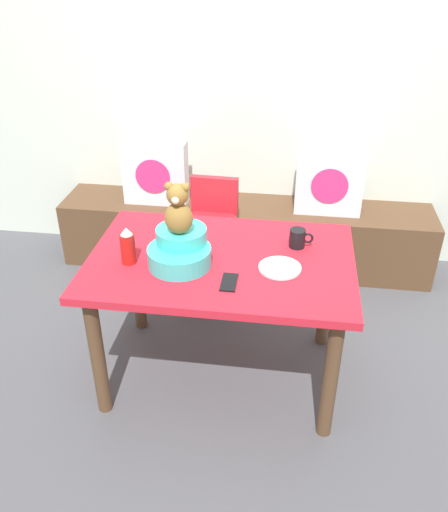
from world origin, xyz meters
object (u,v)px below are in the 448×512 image
ketchup_bottle (128,246)px  dining_table (221,276)px  pillow_floral_right (329,182)px  cell_phone (229,282)px  pillow_floral_left (155,173)px  highchair (211,225)px  infant_seat_teal (180,249)px  teddy_bear (178,210)px  dinner_plate_near (280,268)px  coffee_mug (298,238)px

ketchup_bottle → dining_table: bearing=13.4°
pillow_floral_right → ketchup_bottle: size_ratio=2.38×
ketchup_bottle → cell_phone: (0.49, -0.11, -0.08)m
pillow_floral_right → pillow_floral_left: bearing=180.0°
highchair → infant_seat_teal: (-0.01, -0.82, 0.29)m
highchair → ketchup_bottle: (-0.25, -0.85, 0.31)m
infant_seat_teal → cell_phone: infant_seat_teal is taller
infant_seat_teal → teddy_bear: teddy_bear is taller
teddy_bear → dinner_plate_near: teddy_bear is taller
infant_seat_teal → coffee_mug: 0.59m
pillow_floral_left → highchair: bearing=-42.6°
dining_table → coffee_mug: bearing=23.7°
infant_seat_teal → ketchup_bottle: size_ratio=1.78×
pillow_floral_left → coffee_mug: 1.41m
coffee_mug → cell_phone: (-0.30, -0.37, -0.04)m
infant_seat_teal → ketchup_bottle: (-0.24, -0.03, 0.02)m
pillow_floral_right → cell_phone: bearing=-109.6°
pillow_floral_left → pillow_floral_right: bearing=0.0°
pillow_floral_left → highchair: size_ratio=0.56×
infant_seat_teal → dining_table: bearing=20.9°
highchair → teddy_bear: size_ratio=3.16×
pillow_floral_left → coffee_mug: bearing=-45.4°
pillow_floral_right → infant_seat_teal: size_ratio=1.33×
infant_seat_teal → dinner_plate_near: size_ratio=1.65×
highchair → dinner_plate_near: (0.46, -0.81, 0.22)m
highchair → coffee_mug: (0.54, -0.59, 0.27)m
dining_table → cell_phone: (0.07, -0.21, 0.11)m
pillow_floral_left → dinner_plate_near: pillow_floral_left is taller
dining_table → dinner_plate_near: 0.31m
dining_table → cell_phone: size_ratio=8.89×
dining_table → highchair: bearing=103.1°
infant_seat_teal → cell_phone: (0.25, -0.14, -0.07)m
teddy_bear → highchair: bearing=89.2°
pillow_floral_right → ketchup_bottle: (-0.98, -1.26, 0.15)m
pillow_floral_left → dining_table: pillow_floral_left is taller
dinner_plate_near → ketchup_bottle: bearing=-176.9°
highchair → cell_phone: highchair is taller
coffee_mug → cell_phone: bearing=-128.5°
pillow_floral_right → coffee_mug: pillow_floral_right is taller
pillow_floral_left → infant_seat_teal: (0.44, -1.23, 0.13)m
cell_phone → teddy_bear: bearing=150.4°
dining_table → teddy_bear: (-0.18, -0.07, 0.39)m
cell_phone → pillow_floral_right: bearing=70.3°
highchair → teddy_bear: bearing=-90.8°
dinner_plate_near → cell_phone: 0.27m
dining_table → teddy_bear: size_ratio=5.12×
cell_phone → highchair: bearing=104.0°
highchair → coffee_mug: size_ratio=6.58×
highchair → dinner_plate_near: size_ratio=3.95×
dining_table → infant_seat_teal: size_ratio=3.88×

